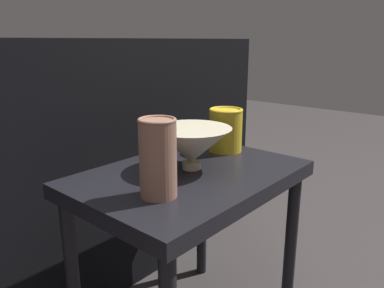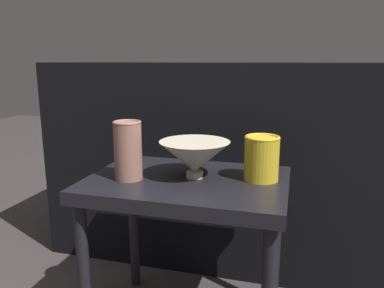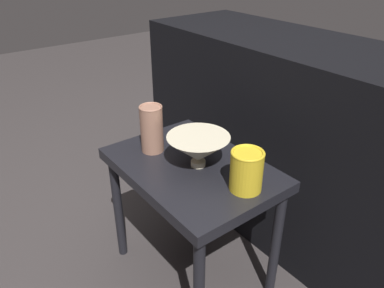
{
  "view_description": "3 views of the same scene",
  "coord_description": "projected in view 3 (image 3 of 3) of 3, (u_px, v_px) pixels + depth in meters",
  "views": [
    {
      "loc": [
        -0.7,
        -0.62,
        0.85
      ],
      "look_at": [
        -0.01,
        -0.02,
        0.6
      ],
      "focal_mm": 35.0,
      "sensor_mm": 36.0,
      "label": 1
    },
    {
      "loc": [
        0.31,
        -1.04,
        0.87
      ],
      "look_at": [
        0.0,
        0.04,
        0.62
      ],
      "focal_mm": 35.0,
      "sensor_mm": 36.0,
      "label": 2
    },
    {
      "loc": [
        0.88,
        -0.67,
        1.21
      ],
      "look_at": [
        -0.01,
        0.01,
        0.59
      ],
      "focal_mm": 35.0,
      "sensor_mm": 36.0,
      "label": 3
    }
  ],
  "objects": [
    {
      "name": "ground_plane",
      "position": [
        192.0,
        270.0,
        1.55
      ],
      "size": [
        8.0,
        8.0,
        0.0
      ],
      "primitive_type": "plane",
      "color": "#383333"
    },
    {
      "name": "table",
      "position": [
        192.0,
        181.0,
        1.34
      ],
      "size": [
        0.6,
        0.42,
        0.52
      ],
      "color": "black",
      "rests_on": "ground_plane"
    },
    {
      "name": "couch_backdrop",
      "position": [
        292.0,
        140.0,
        1.64
      ],
      "size": [
        1.49,
        0.5,
        0.86
      ],
      "color": "black",
      "rests_on": "ground_plane"
    },
    {
      "name": "bowl",
      "position": [
        198.0,
        149.0,
        1.26
      ],
      "size": [
        0.21,
        0.21,
        0.11
      ],
      "color": "beige",
      "rests_on": "table"
    },
    {
      "name": "vase_textured_left",
      "position": [
        152.0,
        128.0,
        1.35
      ],
      "size": [
        0.08,
        0.08,
        0.18
      ],
      "color": "#996B56",
      "rests_on": "table"
    },
    {
      "name": "vase_colorful_right",
      "position": [
        247.0,
        170.0,
        1.14
      ],
      "size": [
        0.1,
        0.1,
        0.13
      ],
      "color": "gold",
      "rests_on": "table"
    }
  ]
}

